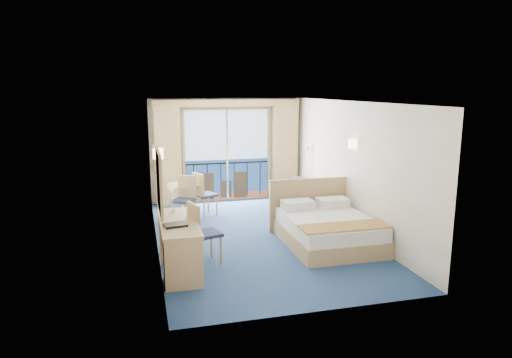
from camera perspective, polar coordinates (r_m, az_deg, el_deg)
name	(u,v)px	position (r m, az deg, el deg)	size (l,w,h in m)	color
floor	(258,237)	(9.31, 0.26, -7.22)	(6.50, 6.50, 0.00)	navy
room_walls	(258,150)	(8.90, 0.27, 3.69)	(4.04, 6.54, 2.72)	beige
balcony_door	(227,158)	(12.10, -3.65, 2.66)	(2.36, 0.03, 2.52)	navy
curtain_left	(168,156)	(11.75, -10.94, 2.87)	(0.65, 0.22, 2.55)	tan
curtain_right	(285,152)	(12.33, 3.61, 3.44)	(0.65, 0.22, 2.55)	tan
pelmet	(227,103)	(11.86, -3.59, 9.47)	(3.80, 0.25, 0.18)	tan
mirror	(159,181)	(7.18, -11.98, -0.25)	(0.05, 1.25, 0.95)	tan
wall_print	(154,159)	(9.09, -12.58, 2.45)	(0.04, 0.42, 0.52)	tan
sconce_left	(158,154)	(8.02, -12.15, 3.11)	(0.18, 0.18, 0.18)	#FADFAF
sconce_right	(353,144)	(9.44, 12.01, 4.32)	(0.18, 0.18, 0.18)	#FADFAF
bed	(327,228)	(8.92, 8.88, -6.11)	(1.75, 2.08, 1.10)	tan
nightstand	(325,209)	(10.51, 8.59, -3.68)	(0.40, 0.38, 0.52)	tan
phone	(323,196)	(10.42, 8.40, -2.11)	(0.18, 0.14, 0.08)	white
armchair	(298,194)	(11.35, 5.27, -1.85)	(0.81, 0.84, 0.76)	#4B4F5B
floor_lamp	(307,161)	(11.69, 6.38, 2.31)	(0.21, 0.21, 1.51)	silver
desk	(182,253)	(7.24, -9.26, -9.06)	(0.60, 1.75, 0.82)	tan
desk_chair	(201,230)	(7.81, -6.94, -6.29)	(0.58, 0.58, 1.08)	#1B2340
folder	(175,225)	(7.34, -10.05, -5.66)	(0.35, 0.27, 0.03)	black
desk_lamp	(172,195)	(8.09, -10.46, -1.98)	(0.11, 0.11, 0.40)	silver
round_table	(185,192)	(10.84, -8.86, -1.57)	(0.83, 0.83, 0.75)	tan
table_chair_a	(203,192)	(10.72, -6.68, -1.58)	(0.60, 0.59, 1.03)	#1B2340
table_chair_b	(185,196)	(10.37, -8.83, -2.10)	(0.60, 0.61, 1.02)	#1B2340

